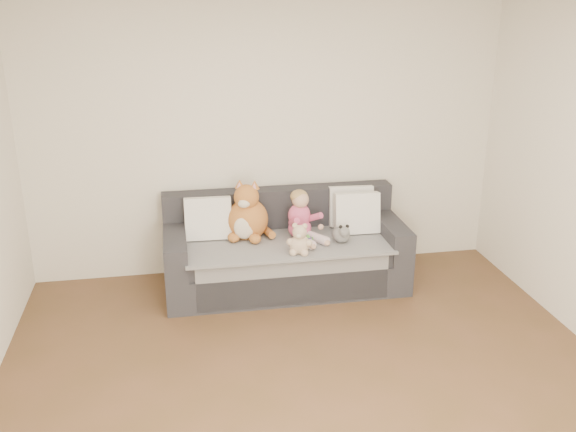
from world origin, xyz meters
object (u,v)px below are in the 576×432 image
object	(u,v)px
sofa	(284,253)
teddy_bear	(300,241)
toddler	(302,218)
plush_cat	(248,216)
sippy_cup	(308,240)

from	to	relation	value
sofa	teddy_bear	size ratio (longest dim) A/B	7.72
toddler	plush_cat	size ratio (longest dim) A/B	0.81
plush_cat	sofa	bearing A→B (deg)	10.35
plush_cat	teddy_bear	bearing A→B (deg)	-29.24
toddler	sippy_cup	xyz separation A→B (m)	(0.01, -0.22, -0.13)
sofa	plush_cat	bearing A→B (deg)	170.62
teddy_bear	sippy_cup	size ratio (longest dim) A/B	2.42
sofa	sippy_cup	size ratio (longest dim) A/B	18.69
plush_cat	sippy_cup	xyz separation A→B (m)	(0.50, -0.31, -0.15)
toddler	teddy_bear	bearing A→B (deg)	-126.60
plush_cat	teddy_bear	world-z (taller)	plush_cat
teddy_bear	sippy_cup	xyz separation A→B (m)	(0.10, 0.14, -0.05)
sofa	sippy_cup	xyz separation A→B (m)	(0.17, -0.26, 0.22)
sofa	toddler	distance (m)	0.39
teddy_bear	plush_cat	bearing A→B (deg)	149.81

